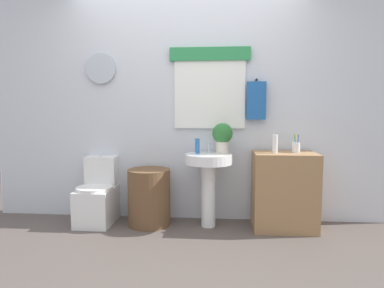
% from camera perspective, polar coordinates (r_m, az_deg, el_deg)
% --- Properties ---
extents(ground_plane, '(8.00, 8.00, 0.00)m').
position_cam_1_polar(ground_plane, '(2.86, -3.09, -19.33)').
color(ground_plane, '#564C47').
extents(back_wall, '(4.40, 0.18, 2.60)m').
position_cam_1_polar(back_wall, '(3.73, -0.72, 7.17)').
color(back_wall, silver).
rests_on(back_wall, ground_plane).
extents(toilet, '(0.38, 0.51, 0.72)m').
position_cam_1_polar(toilet, '(3.81, -15.74, -8.72)').
color(toilet, white).
rests_on(toilet, ground_plane).
extents(laundry_hamper, '(0.45, 0.45, 0.59)m').
position_cam_1_polar(laundry_hamper, '(3.61, -7.31, -8.97)').
color(laundry_hamper, brown).
rests_on(laundry_hamper, ground_plane).
extents(pedestal_sink, '(0.49, 0.49, 0.76)m').
position_cam_1_polar(pedestal_sink, '(3.48, 2.84, -4.97)').
color(pedestal_sink, white).
rests_on(pedestal_sink, ground_plane).
extents(faucet, '(0.03, 0.03, 0.10)m').
position_cam_1_polar(faucet, '(3.56, 2.92, -0.68)').
color(faucet, silver).
rests_on(faucet, pedestal_sink).
extents(wooden_cabinet, '(0.63, 0.44, 0.79)m').
position_cam_1_polar(wooden_cabinet, '(3.58, 15.42, -7.70)').
color(wooden_cabinet, '#9E754C').
rests_on(wooden_cabinet, ground_plane).
extents(soap_bottle, '(0.05, 0.05, 0.16)m').
position_cam_1_polar(soap_bottle, '(3.49, 0.92, -0.34)').
color(soap_bottle, '#2D6BB7').
rests_on(soap_bottle, pedestal_sink).
extents(potted_plant, '(0.21, 0.21, 0.32)m').
position_cam_1_polar(potted_plant, '(3.49, 5.20, 1.37)').
color(potted_plant, beige).
rests_on(potted_plant, pedestal_sink).
extents(lotion_bottle, '(0.05, 0.05, 0.18)m').
position_cam_1_polar(lotion_bottle, '(3.44, 13.96, 0.02)').
color(lotion_bottle, white).
rests_on(lotion_bottle, wooden_cabinet).
extents(toothbrush_cup, '(0.08, 0.08, 0.19)m').
position_cam_1_polar(toothbrush_cup, '(3.54, 17.30, -0.53)').
color(toothbrush_cup, silver).
rests_on(toothbrush_cup, wooden_cabinet).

